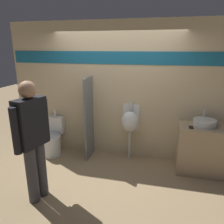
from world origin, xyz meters
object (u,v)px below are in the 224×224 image
at_px(sink_basin, 205,122).
at_px(person_in_vest, 33,138).
at_px(cell_phone, 191,127).
at_px(toilet, 52,141).
at_px(urinal_near_counter, 130,122).

bearing_deg(sink_basin, person_in_vest, -149.93).
relative_size(cell_phone, toilet, 0.15).
height_order(cell_phone, urinal_near_counter, urinal_near_counter).
height_order(cell_phone, person_in_vest, person_in_vest).
relative_size(toilet, person_in_vest, 0.51).
height_order(sink_basin, cell_phone, sink_basin).
distance_m(cell_phone, toilet, 2.80).
distance_m(sink_basin, toilet, 3.05).
height_order(urinal_near_counter, person_in_vest, person_in_vest).
xyz_separation_m(toilet, person_in_vest, (0.49, -1.36, 0.69)).
bearing_deg(toilet, urinal_near_counter, 6.19).
relative_size(sink_basin, cell_phone, 2.84).
bearing_deg(cell_phone, person_in_vest, -150.63).
relative_size(urinal_near_counter, toilet, 1.29).
bearing_deg(sink_basin, urinal_near_counter, 176.12).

